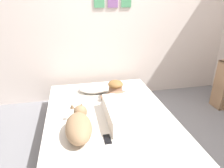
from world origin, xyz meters
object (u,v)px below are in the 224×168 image
object	(u,v)px
person_lying	(122,105)
dog	(79,125)
bed	(109,126)
cell_phone	(107,139)
coffee_cup	(120,92)
pillow	(97,88)

from	to	relation	value
person_lying	dog	distance (m)	0.60
person_lying	dog	xyz separation A→B (m)	(-0.52, -0.30, -0.00)
bed	cell_phone	distance (m)	0.50
coffee_cup	cell_phone	xyz separation A→B (m)	(-0.35, -0.93, -0.03)
pillow	cell_phone	bearing A→B (deg)	-92.54
person_lying	coffee_cup	size ratio (longest dim) A/B	7.36
coffee_cup	cell_phone	world-z (taller)	coffee_cup
pillow	coffee_cup	xyz separation A→B (m)	(0.30, -0.18, -0.02)
dog	person_lying	bearing A→B (deg)	29.89
dog	coffee_cup	xyz separation A→B (m)	(0.61, 0.78, -0.07)
coffee_cup	pillow	bearing A→B (deg)	149.24
bed	person_lying	bearing A→B (deg)	-2.85
person_lying	dog	bearing A→B (deg)	-150.11
person_lying	dog	size ratio (longest dim) A/B	1.60
pillow	dog	xyz separation A→B (m)	(-0.31, -0.96, 0.05)
dog	cell_phone	distance (m)	0.31
person_lying	dog	world-z (taller)	person_lying
bed	pillow	xyz separation A→B (m)	(-0.06, 0.65, 0.23)
pillow	dog	distance (m)	1.01
pillow	person_lying	world-z (taller)	person_lying
bed	pillow	world-z (taller)	pillow
cell_phone	person_lying	bearing A→B (deg)	59.37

